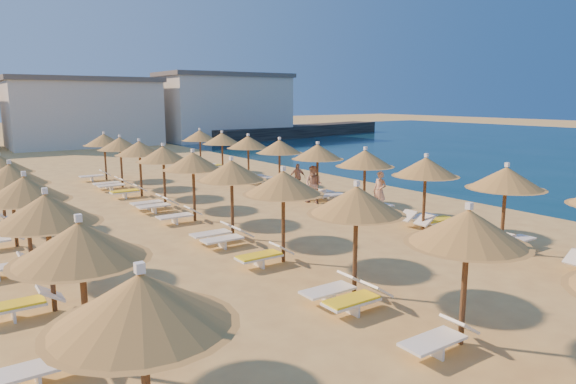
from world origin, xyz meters
TOP-DOWN VIEW (x-y plane):
  - ground at (0.00, 0.00)m, footprint 220.00×220.00m
  - jetty at (28.90, 42.92)m, footprint 30.10×10.91m
  - hotel_blocks at (2.63, 45.58)m, footprint 48.96×12.35m
  - parasol_row_east at (3.41, 3.16)m, footprint 2.57×36.16m
  - parasol_row_west at (-3.14, 3.16)m, footprint 2.57×36.16m
  - parasol_row_inland at (-9.89, 1.48)m, footprint 2.57×19.36m
  - loungers at (-1.47, 2.87)m, footprint 16.53×35.12m
  - beachgoer_a at (4.67, 3.47)m, footprint 0.55×0.74m
  - beachgoer_c at (4.59, 9.85)m, footprint 0.98×0.72m
  - beachgoer_b at (3.19, 6.54)m, footprint 1.02×1.12m

SIDE VIEW (x-z plane):
  - ground at x=0.00m, z-range 0.00..0.00m
  - loungers at x=-1.47m, z-range 0.01..0.67m
  - jetty at x=28.90m, z-range 0.00..1.50m
  - beachgoer_c at x=4.59m, z-range 0.00..1.54m
  - beachgoer_a at x=4.67m, z-range 0.00..1.85m
  - beachgoer_b at x=3.19m, z-range 0.00..1.87m
  - parasol_row_east at x=3.41m, z-range 0.97..4.03m
  - parasol_row_west at x=-3.14m, z-range 0.97..4.03m
  - parasol_row_inland at x=-9.89m, z-range 0.97..4.03m
  - hotel_blocks at x=2.63m, z-range -0.35..7.75m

